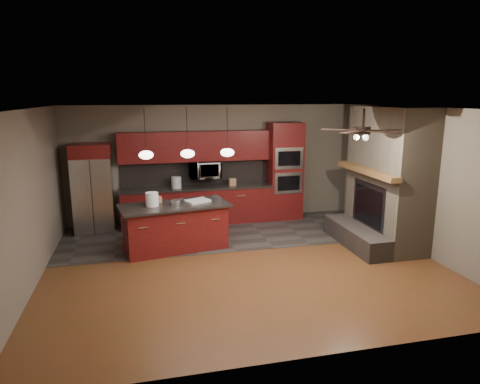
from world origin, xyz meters
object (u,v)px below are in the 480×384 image
object	(u,v)px
refrigerator	(93,188)
white_bucket	(152,199)
paint_can	(176,203)
counter_box	(232,182)
cardboard_box	(156,200)
microwave	(205,170)
kitchen_island	(175,227)
oven_tower	(285,171)
counter_bucket	(176,182)
paint_tray	(197,201)

from	to	relation	value
refrigerator	white_bucket	distance (m)	2.01
paint_can	counter_box	bearing A→B (deg)	48.84
refrigerator	cardboard_box	size ratio (longest dim) A/B	10.05
refrigerator	white_bucket	world-z (taller)	refrigerator
microwave	refrigerator	bearing A→B (deg)	-177.03
microwave	counter_box	size ratio (longest dim) A/B	4.15
kitchen_island	white_bucket	xyz separation A→B (m)	(-0.43, -0.02, 0.59)
oven_tower	refrigerator	distance (m)	4.51
oven_tower	counter_box	distance (m)	1.35
cardboard_box	paint_can	bearing A→B (deg)	-68.26
cardboard_box	counter_bucket	distance (m)	1.53
refrigerator	paint_can	xyz separation A→B (m)	(1.67, -1.68, -0.02)
cardboard_box	counter_box	bearing A→B (deg)	10.71
kitchen_island	refrigerator	bearing A→B (deg)	126.83
paint_can	paint_tray	world-z (taller)	paint_can
white_bucket	refrigerator	bearing A→B (deg)	127.72
oven_tower	refrigerator	xyz separation A→B (m)	(-4.50, -0.07, -0.20)
paint_tray	counter_box	xyz separation A→B (m)	(1.05, 1.50, 0.05)
counter_box	microwave	bearing A→B (deg)	168.73
kitchen_island	cardboard_box	world-z (taller)	cardboard_box
microwave	counter_bucket	xyz separation A→B (m)	(-0.68, -0.05, -0.27)
counter_bucket	cardboard_box	bearing A→B (deg)	-110.55
paint_tray	refrigerator	bearing A→B (deg)	121.26
oven_tower	paint_can	size ratio (longest dim) A/B	13.60
paint_can	paint_tray	size ratio (longest dim) A/B	0.38
microwave	cardboard_box	size ratio (longest dim) A/B	3.69
paint_tray	kitchen_island	bearing A→B (deg)	168.11
kitchen_island	cardboard_box	size ratio (longest dim) A/B	11.26
paint_tray	counter_box	world-z (taller)	counter_box
refrigerator	paint_can	distance (m)	2.37
kitchen_island	counter_box	xyz separation A→B (m)	(1.51, 1.60, 0.52)
white_bucket	kitchen_island	bearing A→B (deg)	2.45
refrigerator	paint_tray	xyz separation A→B (m)	(2.13, -1.47, -0.05)
microwave	cardboard_box	distance (m)	1.94
oven_tower	white_bucket	size ratio (longest dim) A/B	8.94
cardboard_box	counter_box	size ratio (longest dim) A/B	1.12
oven_tower	kitchen_island	distance (m)	3.36
counter_box	paint_can	bearing A→B (deg)	-133.60
microwave	paint_tray	size ratio (longest dim) A/B	1.61
cardboard_box	counter_bucket	bearing A→B (deg)	43.66
oven_tower	microwave	size ratio (longest dim) A/B	3.25
oven_tower	paint_tray	world-z (taller)	oven_tower
white_bucket	cardboard_box	size ratio (longest dim) A/B	1.34
white_bucket	counter_bucket	distance (m)	1.78
kitchen_island	white_bucket	distance (m)	0.73
microwave	counter_box	distance (m)	0.72
microwave	white_bucket	size ratio (longest dim) A/B	2.75
white_bucket	paint_can	distance (m)	0.46
white_bucket	counter_box	size ratio (longest dim) A/B	1.51
paint_can	cardboard_box	distance (m)	0.50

